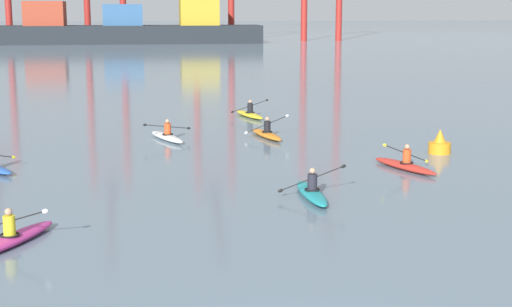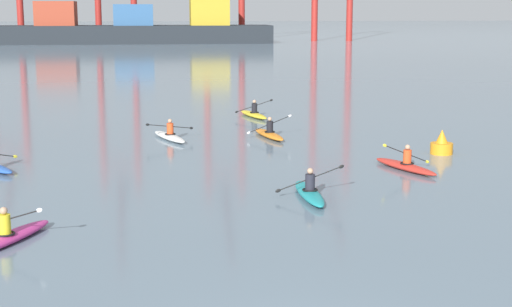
% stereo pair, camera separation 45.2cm
% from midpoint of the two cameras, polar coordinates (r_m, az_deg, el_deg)
% --- Properties ---
extents(container_barge, '(47.74, 8.65, 8.18)m').
position_cam_midpoint_polar(container_barge, '(136.99, -8.80, 9.15)').
color(container_barge, '#1E2328').
rests_on(container_barge, ground).
extents(channel_buoy, '(0.90, 0.90, 1.00)m').
position_cam_midpoint_polar(channel_buoy, '(31.99, 13.97, 0.60)').
color(channel_buoy, orange).
rests_on(channel_buoy, ground).
extents(kayak_white, '(2.15, 3.40, 0.95)m').
position_cam_midpoint_polar(kayak_white, '(34.70, -6.04, 1.31)').
color(kayak_white, silver).
rests_on(kayak_white, ground).
extents(kayak_teal, '(2.19, 3.40, 1.04)m').
position_cam_midpoint_polar(kayak_teal, '(23.94, 4.51, -2.87)').
color(kayak_teal, teal).
rests_on(kayak_teal, ground).
extents(kayak_orange, '(2.16, 3.45, 1.03)m').
position_cam_midpoint_polar(kayak_orange, '(35.15, 1.35, 1.48)').
color(kayak_orange, orange).
rests_on(kayak_orange, ground).
extents(kayak_magenta, '(2.05, 3.31, 1.02)m').
position_cam_midpoint_polar(kayak_magenta, '(20.18, -17.30, -5.89)').
color(kayak_magenta, '#C13384').
rests_on(kayak_magenta, ground).
extents(kayak_yellow, '(2.17, 3.44, 0.96)m').
position_cam_midpoint_polar(kayak_yellow, '(41.84, 0.15, 2.95)').
color(kayak_yellow, yellow).
rests_on(kayak_yellow, ground).
extents(kayak_red, '(2.05, 3.40, 1.08)m').
position_cam_midpoint_polar(kayak_red, '(28.52, 11.45, -0.87)').
color(kayak_red, red).
rests_on(kayak_red, ground).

